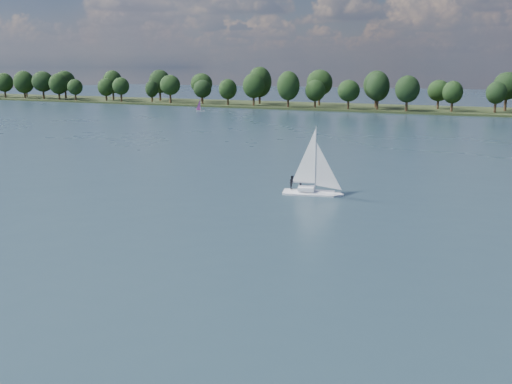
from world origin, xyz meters
TOP-DOWN VIEW (x-y plane):
  - ground at (0.00, 100.00)m, footprint 700.00×700.00m
  - far_shore at (0.00, 212.00)m, footprint 660.00×40.00m
  - sailboat at (1.23, 53.56)m, footprint 7.36×3.63m
  - dinghy_pink at (-85.79, 169.47)m, footprint 3.20×2.97m
  - pontoon at (-177.99, 193.33)m, footprint 4.11×2.24m
  - treeline at (-5.86, 208.01)m, footprint 562.55×73.74m

SIDE VIEW (x-z plane):
  - ground at x=0.00m, z-range 0.00..0.00m
  - far_shore at x=0.00m, z-range -0.75..0.75m
  - pontoon at x=-177.99m, z-range -0.25..0.25m
  - dinghy_pink at x=-85.79m, z-range -1.32..3.70m
  - sailboat at x=1.23m, z-range -2.06..7.27m
  - treeline at x=-5.86m, z-range -0.64..16.74m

